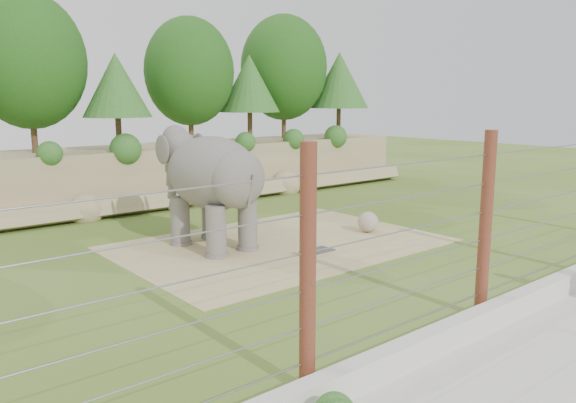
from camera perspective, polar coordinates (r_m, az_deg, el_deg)
ground at (r=15.70m, az=4.70°, el=-6.77°), size 90.00×90.00×0.00m
back_embankment at (r=25.89m, az=-14.40°, el=8.60°), size 30.00×5.52×8.77m
dirt_patch at (r=18.18m, az=-0.80°, el=-4.32°), size 10.00×7.00×0.02m
drain_grate at (r=17.30m, az=3.01°, el=-5.01°), size 1.00×0.60×0.03m
elephant at (r=17.55m, az=-7.67°, el=1.15°), size 2.19×4.64×3.67m
stone_ball at (r=19.85m, az=8.12°, el=-2.06°), size 0.72×0.72×0.72m
retaining_wall at (r=12.75m, az=20.89°, el=-10.38°), size 26.00×0.35×0.50m
barrier_fence at (r=12.50m, az=19.42°, el=-2.32°), size 20.26×0.26×4.00m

